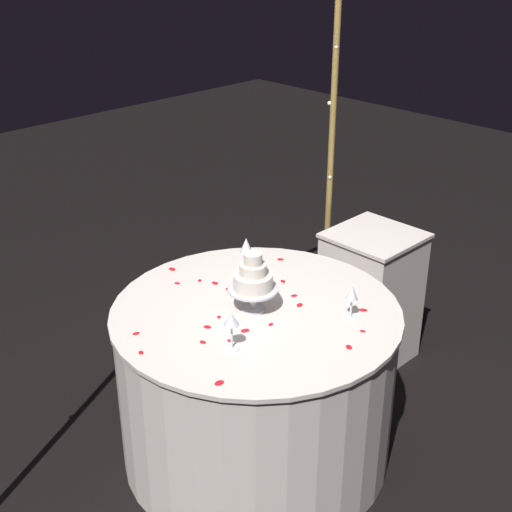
{
  "coord_description": "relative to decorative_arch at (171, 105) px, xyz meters",
  "views": [
    {
      "loc": [
        -1.89,
        -1.91,
        2.35
      ],
      "look_at": [
        0.0,
        0.0,
        1.04
      ],
      "focal_mm": 49.76,
      "sensor_mm": 36.0,
      "label": 1
    }
  ],
  "objects": [
    {
      "name": "rose_petal_4",
      "position": [
        0.27,
        -0.43,
        -0.81
      ],
      "size": [
        0.03,
        0.04,
        0.0
      ],
      "primitive_type": "ellipsoid",
      "rotation": [
        0.0,
        0.0,
        4.23
      ],
      "color": "red",
      "rests_on": "main_table"
    },
    {
      "name": "rose_petal_8",
      "position": [
        -0.49,
        -0.32,
        -0.81
      ],
      "size": [
        0.04,
        0.03,
        0.0
      ],
      "primitive_type": "ellipsoid",
      "rotation": [
        0.0,
        0.0,
        5.98
      ],
      "color": "red",
      "rests_on": "main_table"
    },
    {
      "name": "rose_petal_15",
      "position": [
        -0.05,
        -0.66,
        -0.81
      ],
      "size": [
        0.03,
        0.02,
        0.0
      ],
      "primitive_type": "ellipsoid",
      "rotation": [
        0.0,
        0.0,
        3.32
      ],
      "color": "red",
      "rests_on": "main_table"
    },
    {
      "name": "rose_petal_13",
      "position": [
        0.05,
        -1.0,
        -0.81
      ],
      "size": [
        0.04,
        0.04,
        0.0
      ],
      "primitive_type": "ellipsoid",
      "rotation": [
        0.0,
        0.0,
        4.14
      ],
      "color": "red",
      "rests_on": "main_table"
    },
    {
      "name": "rose_petal_9",
      "position": [
        0.21,
        -0.56,
        -0.81
      ],
      "size": [
        0.04,
        0.03,
        0.0
      ],
      "primitive_type": "ellipsoid",
      "rotation": [
        0.0,
        0.0,
        5.86
      ],
      "color": "red",
      "rests_on": "main_table"
    },
    {
      "name": "tiered_cake",
      "position": [
        -0.01,
        -0.51,
        -0.66
      ],
      "size": [
        0.22,
        0.22,
        0.27
      ],
      "color": "silver",
      "rests_on": "main_table"
    },
    {
      "name": "rose_petal_3",
      "position": [
        -0.02,
        0.04,
        -0.81
      ],
      "size": [
        0.03,
        0.04,
        0.0
      ],
      "primitive_type": "ellipsoid",
      "rotation": [
        0.0,
        0.0,
        1.47
      ],
      "color": "red",
      "rests_on": "main_table"
    },
    {
      "name": "rose_petal_12",
      "position": [
        -0.16,
        -0.46,
        -0.81
      ],
      "size": [
        0.03,
        0.03,
        0.0
      ],
      "primitive_type": "ellipsoid",
      "rotation": [
        0.0,
        0.0,
        4.02
      ],
      "color": "red",
      "rests_on": "main_table"
    },
    {
      "name": "rose_petal_18",
      "position": [
        0.19,
        -0.96,
        -0.81
      ],
      "size": [
        0.03,
        0.03,
        0.0
      ],
      "primitive_type": "ellipsoid",
      "rotation": [
        0.0,
        0.0,
        5.24
      ],
      "color": "red",
      "rests_on": "main_table"
    },
    {
      "name": "rose_petal_19",
      "position": [
        -0.48,
        -0.81,
        -0.81
      ],
      "size": [
        0.04,
        0.03,
        0.0
      ],
      "primitive_type": "ellipsoid",
      "rotation": [
        0.0,
        0.0,
        3.11
      ],
      "color": "red",
      "rests_on": "main_table"
    },
    {
      "name": "side_table",
      "position": [
        1.04,
        -0.4,
        -1.2
      ],
      "size": [
        0.46,
        0.46,
        0.78
      ],
      "color": "silver",
      "rests_on": "ground"
    },
    {
      "name": "rose_petal_10",
      "position": [
        -0.56,
        -0.45,
        -0.81
      ],
      "size": [
        0.03,
        0.03,
        0.0
      ],
      "primitive_type": "ellipsoid",
      "rotation": [
        0.0,
        0.0,
        1.11
      ],
      "color": "red",
      "rests_on": "main_table"
    },
    {
      "name": "rose_petal_20",
      "position": [
        0.03,
        -0.22,
        -0.81
      ],
      "size": [
        0.03,
        0.04,
        0.0
      ],
      "primitive_type": "ellipsoid",
      "rotation": [
        0.0,
        0.0,
        1.57
      ],
      "color": "red",
      "rests_on": "main_table"
    },
    {
      "name": "rose_petal_21",
      "position": [
        0.17,
        -0.26,
        -0.81
      ],
      "size": [
        0.03,
        0.03,
        0.0
      ],
      "primitive_type": "ellipsoid",
      "rotation": [
        0.0,
        0.0,
        2.5
      ],
      "color": "red",
      "rests_on": "main_table"
    },
    {
      "name": "wine_glass_0",
      "position": [
        0.24,
        -0.85,
        -0.7
      ],
      "size": [
        0.06,
        0.06,
        0.15
      ],
      "color": "silver",
      "rests_on": "main_table"
    },
    {
      "name": "rose_petal_2",
      "position": [
        0.44,
        -0.26,
        -0.81
      ],
      "size": [
        0.04,
        0.04,
        0.0
      ],
      "primitive_type": "ellipsoid",
      "rotation": [
        0.0,
        0.0,
        5.41
      ],
      "color": "red",
      "rests_on": "main_table"
    },
    {
      "name": "rose_petal_7",
      "position": [
        0.33,
        -0.86,
        -0.81
      ],
      "size": [
        0.04,
        0.04,
        0.0
      ],
      "primitive_type": "ellipsoid",
      "rotation": [
        0.0,
        0.0,
        2.2
      ],
      "color": "red",
      "rests_on": "main_table"
    },
    {
      "name": "rose_petal_1",
      "position": [
        -0.0,
        -0.15,
        -0.81
      ],
      "size": [
        0.03,
        0.03,
        0.0
      ],
      "primitive_type": "ellipsoid",
      "rotation": [
        0.0,
        0.0,
        3.86
      ],
      "color": "red",
      "rests_on": "main_table"
    },
    {
      "name": "rose_petal_11",
      "position": [
        -0.25,
        -0.63,
        -0.81
      ],
      "size": [
        0.02,
        0.03,
        0.0
      ],
      "primitive_type": "ellipsoid",
      "rotation": [
        0.0,
        0.0,
        1.8
      ],
      "color": "red",
      "rests_on": "main_table"
    },
    {
      "name": "rose_petal_17",
      "position": [
        -0.34,
        -0.56,
        -0.81
      ],
      "size": [
        0.02,
        0.03,
        0.0
      ],
      "primitive_type": "ellipsoid",
      "rotation": [
        0.0,
        0.0,
        4.86
      ],
      "color": "red",
      "rests_on": "main_table"
    },
    {
      "name": "ground_plane",
      "position": [
        -0.0,
        -0.52,
        -1.59
      ],
      "size": [
        12.0,
        12.0,
        0.0
      ],
      "primitive_type": "plane",
      "color": "black"
    },
    {
      "name": "rose_petal_14",
      "position": [
        -0.25,
        -0.48,
        -0.81
      ],
      "size": [
        0.04,
        0.04,
        0.0
      ],
      "primitive_type": "ellipsoid",
      "rotation": [
        0.0,
        0.0,
        5.14
      ],
      "color": "red",
      "rests_on": "main_table"
    },
    {
      "name": "rose_petal_16",
      "position": [
        -0.09,
        -0.09,
        -0.81
      ],
      "size": [
        0.03,
        0.03,
        0.0
      ],
      "primitive_type": "ellipsoid",
      "rotation": [
        0.0,
        0.0,
        2.01
      ],
      "color": "red",
      "rests_on": "main_table"
    },
    {
      "name": "wine_glass_1",
      "position": [
        0.23,
        -0.22,
        -0.68
      ],
      "size": [
        0.06,
        0.06,
        0.17
      ],
      "color": "silver",
      "rests_on": "main_table"
    },
    {
      "name": "decorative_arch",
      "position": [
        0.0,
        0.0,
        0.0
      ],
      "size": [
        2.28,
        0.05,
        2.44
      ],
      "color": "olive",
      "rests_on": "ground"
    },
    {
      "name": "rose_petal_0",
      "position": [
        0.04,
        -0.3,
        -0.81
      ],
      "size": [
        0.03,
        0.03,
        0.0
      ],
      "primitive_type": "ellipsoid",
      "rotation": [
        0.0,
        0.0,
        4.32
      ],
      "color": "red",
      "rests_on": "main_table"
    },
    {
      "name": "rose_petal_5",
      "position": [
        0.16,
        -0.63,
        -0.81
      ],
      "size": [
        0.04,
        0.04,
        0.0
      ],
      "primitive_type": "ellipsoid",
      "rotation": [
        0.0,
        0.0,
        0.34
      ],
      "color": "red",
      "rests_on": "main_table"
    },
    {
      "name": "wine_glass_2",
      "position": [
        -0.28,
        -0.67,
        -0.69
      ],
      "size": [
        0.06,
        0.06,
        0.16
      ],
      "color": "silver",
      "rests_on": "main_table"
    },
    {
      "name": "main_table",
      "position": [
        -0.0,
        -0.52,
        -1.2
      ],
      "size": [
        1.28,
        1.28,
        0.78
      ],
      "color": "silver",
      "rests_on": "ground"
    },
    {
      "name": "rose_petal_6",
      "position": [
        -0.16,
        -0.62,
        -0.81
      ],
      "size": [
        0.05,
        0.04,
        0.0
      ],
      "primitive_type": "ellipsoid",
      "rotation": [
        0.0,
        0.0,
        5.96
      ],
      "color": "red",
      "rests_on": "main_table"
    }
  ]
}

